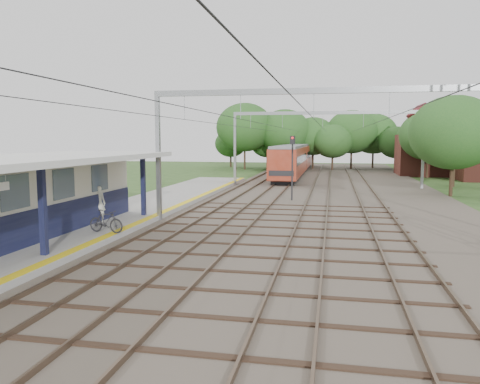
# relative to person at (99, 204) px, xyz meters

# --- Properties ---
(ground) EXTENTS (160.00, 160.00, 0.00)m
(ground) POSITION_rel_person_xyz_m (7.31, -12.68, -1.26)
(ground) COLOR #2D4C1E
(ground) RESTS_ON ground
(ballast_bed) EXTENTS (18.00, 90.00, 0.10)m
(ballast_bed) POSITION_rel_person_xyz_m (11.31, 17.32, -1.21)
(ballast_bed) COLOR #473D33
(ballast_bed) RESTS_ON ground
(platform) EXTENTS (5.00, 52.00, 0.35)m
(platform) POSITION_rel_person_xyz_m (-0.19, 1.32, -1.08)
(platform) COLOR gray
(platform) RESTS_ON ground
(yellow_stripe) EXTENTS (0.45, 52.00, 0.01)m
(yellow_stripe) POSITION_rel_person_xyz_m (2.06, 1.32, -0.90)
(yellow_stripe) COLOR yellow
(yellow_stripe) RESTS_ON platform
(rail_tracks) EXTENTS (11.80, 88.00, 0.15)m
(rail_tracks) POSITION_rel_person_xyz_m (8.81, 17.32, -1.08)
(rail_tracks) COLOR brown
(rail_tracks) RESTS_ON ballast_bed
(catenary_system) EXTENTS (17.22, 88.00, 7.00)m
(catenary_system) POSITION_rel_person_xyz_m (10.70, 12.60, 4.26)
(catenary_system) COLOR gray
(catenary_system) RESTS_ON ground
(tree_band) EXTENTS (31.72, 30.88, 8.82)m
(tree_band) POSITION_rel_person_xyz_m (11.15, 44.44, 3.67)
(tree_band) COLOR #382619
(tree_band) RESTS_ON ground
(house_far) EXTENTS (8.00, 6.12, 8.66)m
(house_far) POSITION_rel_person_xyz_m (23.31, 39.32, 1.98)
(house_far) COLOR brown
(house_far) RESTS_ON ground
(person) EXTENTS (0.75, 0.59, 1.81)m
(person) POSITION_rel_person_xyz_m (0.00, 0.00, 0.00)
(person) COLOR silver
(person) RESTS_ON platform
(bicycle) EXTENTS (1.76, 0.72, 1.03)m
(bicycle) POSITION_rel_person_xyz_m (1.71, -2.60, -0.39)
(bicycle) COLOR black
(bicycle) RESTS_ON platform
(train) EXTENTS (2.79, 34.72, 3.67)m
(train) POSITION_rel_person_xyz_m (6.81, 39.19, 0.80)
(train) COLOR black
(train) RESTS_ON ballast_bed
(signal_post) EXTENTS (0.36, 0.31, 4.70)m
(signal_post) POSITION_rel_person_xyz_m (8.66, 11.97, 1.79)
(signal_post) COLOR black
(signal_post) RESTS_ON ground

